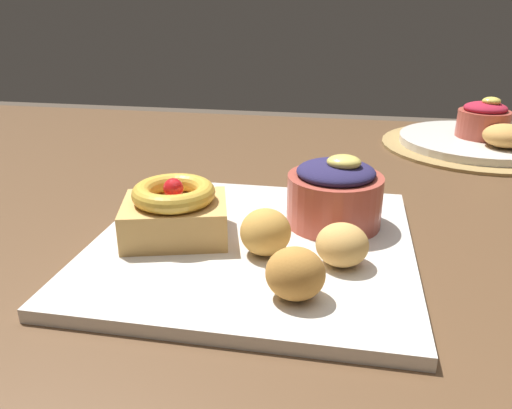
{
  "coord_description": "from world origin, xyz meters",
  "views": [
    {
      "loc": [
        0.08,
        -0.57,
        0.96
      ],
      "look_at": [
        -0.0,
        -0.12,
        0.77
      ],
      "focal_mm": 35.58,
      "sensor_mm": 36.0,
      "label": 1
    }
  ],
  "objects_px": {
    "berry_ramekin": "(335,194)",
    "fritter_back": "(266,232)",
    "cake_slice": "(175,212)",
    "back_pastry": "(506,136)",
    "back_ramekin": "(484,120)",
    "fritter_front": "(342,245)",
    "front_plate": "(252,245)",
    "back_plate": "(478,141)",
    "fritter_middle": "(295,274)"
  },
  "relations": [
    {
      "from": "fritter_middle",
      "to": "back_plate",
      "type": "xyz_separation_m",
      "value": [
        0.24,
        0.52,
        -0.02
      ]
    },
    {
      "from": "back_plate",
      "to": "back_pastry",
      "type": "xyz_separation_m",
      "value": [
        0.03,
        -0.05,
        0.02
      ]
    },
    {
      "from": "fritter_back",
      "to": "back_pastry",
      "type": "relative_size",
      "value": 0.7
    },
    {
      "from": "front_plate",
      "to": "fritter_middle",
      "type": "relative_size",
      "value": 6.5
    },
    {
      "from": "fritter_front",
      "to": "back_plate",
      "type": "relative_size",
      "value": 0.18
    },
    {
      "from": "berry_ramekin",
      "to": "fritter_back",
      "type": "distance_m",
      "value": 0.1
    },
    {
      "from": "fritter_front",
      "to": "back_ramekin",
      "type": "relative_size",
      "value": 0.56
    },
    {
      "from": "fritter_middle",
      "to": "berry_ramekin",
      "type": "bearing_deg",
      "value": 81.12
    },
    {
      "from": "fritter_middle",
      "to": "back_ramekin",
      "type": "bearing_deg",
      "value": 65.09
    },
    {
      "from": "back_pastry",
      "to": "fritter_back",
      "type": "bearing_deg",
      "value": -126.85
    },
    {
      "from": "back_ramekin",
      "to": "back_pastry",
      "type": "distance_m",
      "value": 0.06
    },
    {
      "from": "back_pastry",
      "to": "front_plate",
      "type": "bearing_deg",
      "value": -130.31
    },
    {
      "from": "front_plate",
      "to": "back_plate",
      "type": "xyz_separation_m",
      "value": [
        0.29,
        0.43,
        0.01
      ]
    },
    {
      "from": "front_plate",
      "to": "back_ramekin",
      "type": "relative_size",
      "value": 3.67
    },
    {
      "from": "front_plate",
      "to": "back_pastry",
      "type": "xyz_separation_m",
      "value": [
        0.32,
        0.38,
        0.03
      ]
    },
    {
      "from": "back_ramekin",
      "to": "back_pastry",
      "type": "xyz_separation_m",
      "value": [
        0.02,
        -0.06,
        -0.01
      ]
    },
    {
      "from": "back_ramekin",
      "to": "back_plate",
      "type": "bearing_deg",
      "value": -130.9
    },
    {
      "from": "fritter_front",
      "to": "fritter_back",
      "type": "height_order",
      "value": "fritter_back"
    },
    {
      "from": "fritter_front",
      "to": "fritter_middle",
      "type": "distance_m",
      "value": 0.07
    },
    {
      "from": "cake_slice",
      "to": "back_pastry",
      "type": "xyz_separation_m",
      "value": [
        0.39,
        0.38,
        -0.0
      ]
    },
    {
      "from": "berry_ramekin",
      "to": "fritter_front",
      "type": "xyz_separation_m",
      "value": [
        0.01,
        -0.09,
        -0.01
      ]
    },
    {
      "from": "fritter_front",
      "to": "back_plate",
      "type": "distance_m",
      "value": 0.51
    },
    {
      "from": "back_plate",
      "to": "back_pastry",
      "type": "relative_size",
      "value": 3.78
    },
    {
      "from": "front_plate",
      "to": "back_plate",
      "type": "distance_m",
      "value": 0.52
    },
    {
      "from": "front_plate",
      "to": "back_pastry",
      "type": "height_order",
      "value": "back_pastry"
    },
    {
      "from": "berry_ramekin",
      "to": "fritter_back",
      "type": "relative_size",
      "value": 2.08
    },
    {
      "from": "fritter_front",
      "to": "back_plate",
      "type": "bearing_deg",
      "value": 65.89
    },
    {
      "from": "fritter_middle",
      "to": "front_plate",
      "type": "bearing_deg",
      "value": 118.68
    },
    {
      "from": "front_plate",
      "to": "back_plate",
      "type": "relative_size",
      "value": 1.2
    },
    {
      "from": "berry_ramekin",
      "to": "fritter_middle",
      "type": "distance_m",
      "value": 0.15
    },
    {
      "from": "cake_slice",
      "to": "back_pastry",
      "type": "height_order",
      "value": "cake_slice"
    },
    {
      "from": "cake_slice",
      "to": "back_ramekin",
      "type": "height_order",
      "value": "back_ramekin"
    },
    {
      "from": "back_pastry",
      "to": "back_plate",
      "type": "bearing_deg",
      "value": 114.91
    },
    {
      "from": "back_ramekin",
      "to": "fritter_front",
      "type": "bearing_deg",
      "value": -114.35
    },
    {
      "from": "fritter_front",
      "to": "back_ramekin",
      "type": "xyz_separation_m",
      "value": [
        0.21,
        0.47,
        0.01
      ]
    },
    {
      "from": "front_plate",
      "to": "fritter_front",
      "type": "bearing_deg",
      "value": -22.06
    },
    {
      "from": "fritter_middle",
      "to": "back_plate",
      "type": "height_order",
      "value": "fritter_middle"
    },
    {
      "from": "back_plate",
      "to": "back_ramekin",
      "type": "bearing_deg",
      "value": 49.1
    },
    {
      "from": "berry_ramekin",
      "to": "fritter_middle",
      "type": "bearing_deg",
      "value": -98.88
    },
    {
      "from": "back_plate",
      "to": "back_pastry",
      "type": "height_order",
      "value": "back_pastry"
    },
    {
      "from": "back_ramekin",
      "to": "front_plate",
      "type": "bearing_deg",
      "value": -124.41
    },
    {
      "from": "berry_ramekin",
      "to": "back_plate",
      "type": "relative_size",
      "value": 0.38
    },
    {
      "from": "front_plate",
      "to": "fritter_back",
      "type": "xyz_separation_m",
      "value": [
        0.02,
        -0.03,
        0.03
      ]
    },
    {
      "from": "front_plate",
      "to": "fritter_middle",
      "type": "height_order",
      "value": "fritter_middle"
    },
    {
      "from": "cake_slice",
      "to": "berry_ramekin",
      "type": "relative_size",
      "value": 1.2
    },
    {
      "from": "front_plate",
      "to": "back_plate",
      "type": "bearing_deg",
      "value": 55.69
    },
    {
      "from": "fritter_middle",
      "to": "back_plate",
      "type": "distance_m",
      "value": 0.58
    },
    {
      "from": "fritter_back",
      "to": "back_pastry",
      "type": "height_order",
      "value": "fritter_back"
    },
    {
      "from": "cake_slice",
      "to": "fritter_back",
      "type": "bearing_deg",
      "value": -11.4
    },
    {
      "from": "front_plate",
      "to": "back_ramekin",
      "type": "height_order",
      "value": "back_ramekin"
    }
  ]
}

